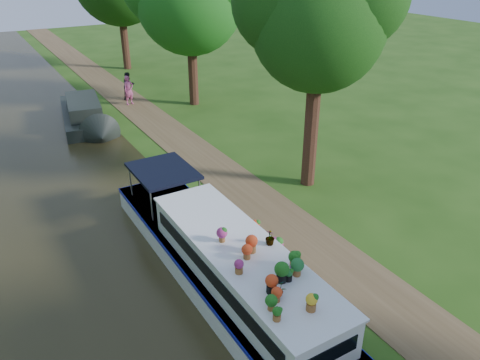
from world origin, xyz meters
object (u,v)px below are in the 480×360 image
plant_boat (242,280)px  pedestrian_dark (129,86)px  pedestrian_pink (129,90)px  second_boat (84,114)px

plant_boat → pedestrian_dark: (3.67, 19.76, 0.02)m
pedestrian_dark → pedestrian_pink: bearing=-128.8°
second_boat → pedestrian_dark: (3.58, 3.14, 0.31)m
plant_boat → pedestrian_dark: 20.10m
pedestrian_dark → plant_boat: bearing=-120.3°
pedestrian_pink → pedestrian_dark: (0.35, 1.02, -0.03)m
pedestrian_pink → pedestrian_dark: bearing=55.6°
plant_boat → second_boat: bearing=89.7°
second_boat → pedestrian_dark: bearing=50.6°
plant_boat → pedestrian_pink: plant_boat is taller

